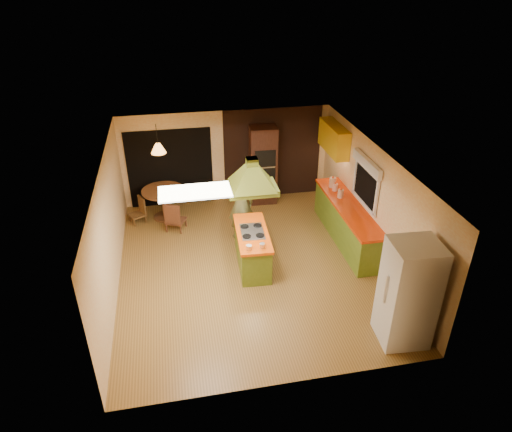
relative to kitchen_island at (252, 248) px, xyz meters
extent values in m
plane|color=olive|center=(-0.09, -0.02, -0.42)|extent=(6.50, 6.50, 0.00)
plane|color=#FFE6B6|center=(-0.09, 3.23, 0.83)|extent=(5.50, 0.00, 5.50)
plane|color=#FFE6B6|center=(-0.09, -3.27, 0.83)|extent=(5.50, 0.00, 5.50)
plane|color=#FFE6B6|center=(-2.84, -0.02, 0.83)|extent=(0.00, 6.50, 6.50)
plane|color=#FFE6B6|center=(2.66, -0.02, 0.83)|extent=(0.00, 6.50, 6.50)
plane|color=silver|center=(-0.09, -0.02, 2.08)|extent=(6.50, 6.50, 0.00)
cube|color=#381E14|center=(1.16, 3.21, 0.83)|extent=(2.64, 0.03, 2.50)
cube|color=black|center=(-1.59, 3.21, 0.63)|extent=(2.20, 0.03, 2.10)
cube|color=olive|center=(2.36, 0.58, 0.01)|extent=(0.58, 3.00, 0.86)
cube|color=#E53807|center=(2.36, 0.58, 0.47)|extent=(0.62, 3.05, 0.06)
cube|color=yellow|center=(2.48, 2.18, 1.53)|extent=(0.34, 1.40, 0.70)
cube|color=black|center=(2.63, 0.38, 1.13)|extent=(0.03, 1.16, 0.96)
cube|color=white|center=(2.58, 0.38, 1.60)|extent=(0.10, 1.35, 0.22)
cube|color=white|center=(-1.19, -1.22, 2.06)|extent=(1.20, 0.60, 0.03)
cube|color=olive|center=(0.00, 0.00, -0.04)|extent=(0.70, 1.61, 0.77)
cube|color=#FC5508|center=(0.00, 0.00, 0.38)|extent=(0.76, 1.69, 0.06)
cube|color=silver|center=(0.00, 0.00, 0.42)|extent=(0.52, 0.72, 0.02)
cube|color=#5A6218|center=(0.00, 0.00, 1.43)|extent=(1.00, 0.73, 0.12)
pyramid|color=#5A6218|center=(0.00, 0.00, 1.93)|extent=(1.00, 0.73, 0.45)
cube|color=#5A6218|center=(0.00, 0.00, 2.01)|extent=(0.22, 0.22, 0.14)
imported|color=brown|center=(-0.05, 1.18, 0.44)|extent=(0.67, 0.48, 1.73)
cube|color=silver|center=(2.16, -2.66, 0.55)|extent=(0.85, 0.81, 1.94)
cube|color=#422115|center=(0.84, 2.93, 0.64)|extent=(0.73, 0.61, 2.12)
cube|color=black|center=(0.84, 2.63, 0.94)|extent=(0.55, 0.05, 0.45)
cube|color=black|center=(0.84, 2.63, 0.44)|extent=(0.55, 0.05, 0.45)
cylinder|color=brown|center=(-1.82, 2.47, 0.35)|extent=(1.07, 1.07, 0.05)
cylinder|color=brown|center=(-1.82, 2.47, -0.02)|extent=(0.14, 0.14, 0.75)
cylinder|color=brown|center=(-1.82, 2.47, -0.40)|extent=(0.60, 0.60, 0.05)
cone|color=#FF9E3F|center=(-1.82, 2.47, 1.48)|extent=(0.45, 0.45, 0.23)
cylinder|color=beige|center=(2.31, 1.57, 0.62)|extent=(0.18, 0.18, 0.24)
cylinder|color=beige|center=(2.31, 1.00, 0.60)|extent=(0.16, 0.16, 0.20)
cylinder|color=#FAE1C9|center=(2.31, 1.37, 0.59)|extent=(0.17, 0.17, 0.18)
camera|label=1|loc=(-1.49, -8.05, 5.44)|focal=32.00mm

